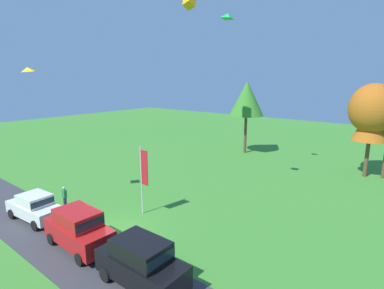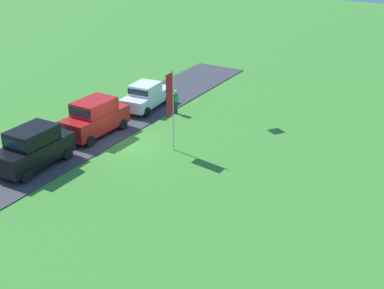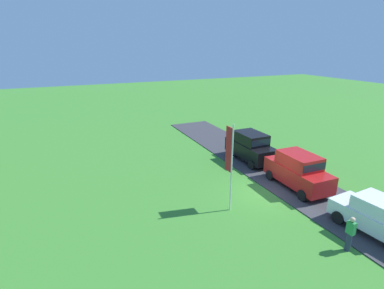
{
  "view_description": "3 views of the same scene",
  "coord_description": "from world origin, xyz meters",
  "px_view_note": "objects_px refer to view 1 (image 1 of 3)",
  "views": [
    {
      "loc": [
        14.51,
        -10.44,
        9.58
      ],
      "look_at": [
        0.94,
        6.57,
        4.76
      ],
      "focal_mm": 28.0,
      "sensor_mm": 36.0,
      "label": 1
    },
    {
      "loc": [
        23.47,
        18.43,
        13.23
      ],
      "look_at": [
        2.93,
        6.53,
        2.58
      ],
      "focal_mm": 50.0,
      "sensor_mm": 36.0,
      "label": 2
    },
    {
      "loc": [
        -13.53,
        11.1,
        8.87
      ],
      "look_at": [
        2.44,
        3.93,
        3.0
      ],
      "focal_mm": 28.0,
      "sensor_mm": 36.0,
      "label": 3
    }
  ],
  "objects_px": {
    "car_suv_near_entrance": "(141,261)",
    "kite_box_over_trees": "(190,1)",
    "flag_banner": "(143,172)",
    "car_suv_far_end": "(79,227)",
    "tree_far_left": "(373,109)",
    "kite_diamond_topmost": "(27,69)",
    "person_beside_suv": "(65,197)",
    "tree_center_back": "(247,99)",
    "tree_far_right": "(371,124)",
    "car_sedan_by_flagpole": "(35,206)",
    "kite_diamond_near_flag": "(228,16)"
  },
  "relations": [
    {
      "from": "car_suv_near_entrance",
      "to": "kite_box_over_trees",
      "type": "height_order",
      "value": "kite_box_over_trees"
    },
    {
      "from": "kite_box_over_trees",
      "to": "flag_banner",
      "type": "bearing_deg",
      "value": -68.15
    },
    {
      "from": "car_suv_far_end",
      "to": "tree_far_left",
      "type": "bearing_deg",
      "value": 67.2
    },
    {
      "from": "kite_box_over_trees",
      "to": "kite_diamond_topmost",
      "type": "relative_size",
      "value": 1.43
    },
    {
      "from": "tree_far_left",
      "to": "flag_banner",
      "type": "distance_m",
      "value": 22.63
    },
    {
      "from": "car_suv_near_entrance",
      "to": "person_beside_suv",
      "type": "distance_m",
      "value": 11.25
    },
    {
      "from": "person_beside_suv",
      "to": "flag_banner",
      "type": "bearing_deg",
      "value": 29.24
    },
    {
      "from": "tree_center_back",
      "to": "kite_box_over_trees",
      "type": "distance_m",
      "value": 14.36
    },
    {
      "from": "tree_far_right",
      "to": "kite_box_over_trees",
      "type": "xyz_separation_m",
      "value": [
        -14.92,
        -9.36,
        11.47
      ]
    },
    {
      "from": "kite_box_over_trees",
      "to": "tree_far_right",
      "type": "bearing_deg",
      "value": 32.11
    },
    {
      "from": "car_sedan_by_flagpole",
      "to": "kite_diamond_topmost",
      "type": "bearing_deg",
      "value": 146.16
    },
    {
      "from": "kite_box_over_trees",
      "to": "kite_diamond_near_flag",
      "type": "relative_size",
      "value": 1.53
    },
    {
      "from": "tree_far_right",
      "to": "kite_box_over_trees",
      "type": "distance_m",
      "value": 21.02
    },
    {
      "from": "tree_far_right",
      "to": "tree_far_left",
      "type": "distance_m",
      "value": 1.5
    },
    {
      "from": "tree_far_left",
      "to": "kite_diamond_topmost",
      "type": "height_order",
      "value": "kite_diamond_topmost"
    },
    {
      "from": "tree_far_right",
      "to": "flag_banner",
      "type": "distance_m",
      "value": 22.48
    },
    {
      "from": "flag_banner",
      "to": "tree_far_right",
      "type": "bearing_deg",
      "value": 61.1
    },
    {
      "from": "kite_diamond_near_flag",
      "to": "tree_far_left",
      "type": "bearing_deg",
      "value": 56.77
    },
    {
      "from": "person_beside_suv",
      "to": "kite_diamond_topmost",
      "type": "relative_size",
      "value": 1.98
    },
    {
      "from": "car_suv_far_end",
      "to": "car_suv_near_entrance",
      "type": "bearing_deg",
      "value": 0.46
    },
    {
      "from": "tree_far_left",
      "to": "tree_center_back",
      "type": "bearing_deg",
      "value": 174.8
    },
    {
      "from": "person_beside_suv",
      "to": "tree_center_back",
      "type": "xyz_separation_m",
      "value": [
        2.08,
        23.88,
        6.18
      ]
    },
    {
      "from": "car_suv_far_end",
      "to": "car_suv_near_entrance",
      "type": "xyz_separation_m",
      "value": [
        5.21,
        0.04,
        0.0
      ]
    },
    {
      "from": "car_suv_near_entrance",
      "to": "kite_diamond_topmost",
      "type": "bearing_deg",
      "value": 173.35
    },
    {
      "from": "tree_far_right",
      "to": "kite_diamond_topmost",
      "type": "height_order",
      "value": "kite_diamond_topmost"
    },
    {
      "from": "person_beside_suv",
      "to": "tree_far_right",
      "type": "xyz_separation_m",
      "value": [
        16.25,
        22.64,
        4.37
      ]
    },
    {
      "from": "car_suv_far_end",
      "to": "person_beside_suv",
      "type": "relative_size",
      "value": 2.72
    },
    {
      "from": "kite_diamond_topmost",
      "to": "car_suv_near_entrance",
      "type": "bearing_deg",
      "value": -6.65
    },
    {
      "from": "car_suv_near_entrance",
      "to": "tree_far_left",
      "type": "xyz_separation_m",
      "value": [
        5.26,
        24.86,
        5.45
      ]
    },
    {
      "from": "car_suv_far_end",
      "to": "kite_diamond_topmost",
      "type": "xyz_separation_m",
      "value": [
        -7.79,
        1.56,
        8.91
      ]
    },
    {
      "from": "person_beside_suv",
      "to": "kite_diamond_topmost",
      "type": "bearing_deg",
      "value": -159.12
    },
    {
      "from": "kite_diamond_near_flag",
      "to": "person_beside_suv",
      "type": "bearing_deg",
      "value": -128.88
    },
    {
      "from": "car_suv_near_entrance",
      "to": "tree_far_right",
      "type": "distance_m",
      "value": 25.77
    },
    {
      "from": "kite_box_over_trees",
      "to": "kite_diamond_near_flag",
      "type": "distance_m",
      "value": 7.87
    },
    {
      "from": "kite_box_over_trees",
      "to": "car_suv_near_entrance",
      "type": "bearing_deg",
      "value": -58.1
    },
    {
      "from": "tree_far_right",
      "to": "tree_far_left",
      "type": "relative_size",
      "value": 0.76
    },
    {
      "from": "car_suv_near_entrance",
      "to": "tree_far_right",
      "type": "xyz_separation_m",
      "value": [
        5.24,
        24.92,
        3.95
      ]
    },
    {
      "from": "kite_box_over_trees",
      "to": "kite_diamond_near_flag",
      "type": "xyz_separation_m",
      "value": [
        6.52,
        -3.54,
        -2.61
      ]
    },
    {
      "from": "car_suv_far_end",
      "to": "kite_box_over_trees",
      "type": "relative_size",
      "value": 3.77
    },
    {
      "from": "car_suv_near_entrance",
      "to": "flag_banner",
      "type": "bearing_deg",
      "value": 136.37
    },
    {
      "from": "tree_far_left",
      "to": "kite_diamond_topmost",
      "type": "xyz_separation_m",
      "value": [
        -18.26,
        -23.35,
        3.46
      ]
    },
    {
      "from": "tree_far_left",
      "to": "flag_banner",
      "type": "bearing_deg",
      "value": -119.0
    },
    {
      "from": "car_suv_far_end",
      "to": "flag_banner",
      "type": "xyz_separation_m",
      "value": [
        -0.37,
        5.36,
        1.87
      ]
    },
    {
      "from": "tree_center_back",
      "to": "kite_diamond_topmost",
      "type": "xyz_separation_m",
      "value": [
        -4.07,
        -24.64,
        3.14
      ]
    },
    {
      "from": "tree_far_right",
      "to": "car_suv_near_entrance",
      "type": "bearing_deg",
      "value": -101.88
    },
    {
      "from": "person_beside_suv",
      "to": "flag_banner",
      "type": "distance_m",
      "value": 6.64
    },
    {
      "from": "kite_diamond_topmost",
      "to": "car_suv_far_end",
      "type": "bearing_deg",
      "value": -11.31
    },
    {
      "from": "person_beside_suv",
      "to": "kite_box_over_trees",
      "type": "bearing_deg",
      "value": 84.28
    },
    {
      "from": "flag_banner",
      "to": "tree_far_left",
      "type": "bearing_deg",
      "value": 61.0
    },
    {
      "from": "person_beside_suv",
      "to": "tree_center_back",
      "type": "relative_size",
      "value": 0.18
    }
  ]
}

